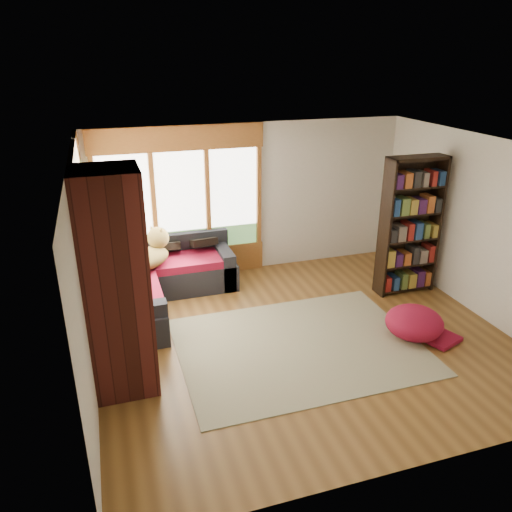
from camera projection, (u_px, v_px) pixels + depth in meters
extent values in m
plane|color=brown|center=(303.00, 337.00, 6.93)|extent=(5.50, 5.50, 0.00)
plane|color=white|center=(311.00, 149.00, 5.94)|extent=(5.50, 5.50, 0.00)
cube|color=silver|center=(250.00, 199.00, 8.64)|extent=(5.50, 0.04, 2.60)
cube|color=silver|center=(422.00, 354.00, 4.23)|extent=(5.50, 0.04, 2.60)
cube|color=silver|center=(83.00, 277.00, 5.67)|extent=(0.04, 5.00, 2.60)
cube|color=silver|center=(482.00, 229.00, 7.20)|extent=(0.04, 5.00, 2.60)
cube|color=#955A26|center=(181.00, 203.00, 8.26)|extent=(2.82, 0.10, 1.90)
cube|color=white|center=(181.00, 203.00, 8.26)|extent=(2.54, 0.09, 1.62)
cube|color=#955A26|center=(85.00, 238.00, 6.71)|extent=(0.10, 2.62, 1.90)
cube|color=white|center=(85.00, 238.00, 6.71)|extent=(0.09, 2.36, 1.62)
cube|color=#677E4F|center=(84.00, 193.00, 7.30)|extent=(0.03, 0.72, 0.90)
cube|color=#471914|center=(116.00, 286.00, 5.46)|extent=(0.70, 0.70, 2.60)
cube|color=black|center=(163.00, 279.00, 8.20)|extent=(2.20, 0.90, 0.42)
cube|color=black|center=(158.00, 249.00, 8.35)|extent=(2.20, 0.20, 0.38)
cube|color=black|center=(221.00, 266.00, 8.44)|extent=(0.20, 0.90, 0.60)
cube|color=maroon|center=(156.00, 267.00, 7.96)|extent=(1.90, 0.66, 0.12)
cube|color=black|center=(125.00, 302.00, 7.44)|extent=(0.90, 2.20, 0.42)
cube|color=black|center=(97.00, 280.00, 7.19)|extent=(0.20, 2.20, 0.38)
cube|color=black|center=(129.00, 330.00, 6.53)|extent=(0.90, 0.20, 0.60)
cube|color=maroon|center=(133.00, 295.00, 7.06)|extent=(0.66, 1.20, 0.12)
cube|color=maroon|center=(128.00, 269.00, 7.90)|extent=(0.66, 0.66, 0.12)
cube|color=beige|center=(299.00, 346.00, 6.70)|extent=(3.19, 2.44, 0.01)
cube|color=black|center=(435.00, 224.00, 7.99)|extent=(0.04, 0.32, 2.22)
cube|color=black|center=(385.00, 229.00, 7.74)|extent=(0.04, 0.32, 2.22)
cube|color=black|center=(405.00, 224.00, 7.99)|extent=(0.95, 0.02, 2.22)
cube|color=black|center=(403.00, 286.00, 8.26)|extent=(0.87, 0.30, 0.03)
cube|color=black|center=(405.00, 263.00, 8.10)|extent=(0.87, 0.30, 0.03)
cube|color=black|center=(409.00, 239.00, 7.94)|extent=(0.87, 0.30, 0.03)
cube|color=black|center=(412.00, 213.00, 7.78)|extent=(0.87, 0.30, 0.03)
cube|color=black|center=(415.00, 187.00, 7.62)|extent=(0.87, 0.30, 0.03)
cube|color=black|center=(418.00, 159.00, 7.45)|extent=(0.87, 0.30, 0.03)
cube|color=#726659|center=(411.00, 227.00, 7.85)|extent=(0.83, 0.24, 2.06)
ellipsoid|color=maroon|center=(414.00, 322.00, 6.86)|extent=(1.01, 1.01, 0.43)
ellipsoid|color=olive|center=(146.00, 256.00, 7.68)|extent=(1.00, 0.97, 0.29)
sphere|color=olive|center=(158.00, 242.00, 7.87)|extent=(0.48, 0.48, 0.34)
cone|color=olive|center=(155.00, 235.00, 7.77)|extent=(0.18, 0.18, 0.15)
ellipsoid|color=#322415|center=(121.00, 280.00, 6.97)|extent=(0.55, 0.75, 0.23)
sphere|color=#322415|center=(116.00, 267.00, 7.14)|extent=(0.32, 0.32, 0.28)
cone|color=#322415|center=(116.00, 261.00, 7.05)|extent=(0.12, 0.12, 0.12)
cube|color=black|center=(200.00, 239.00, 8.37)|extent=(0.45, 0.12, 0.45)
cube|color=black|center=(165.00, 243.00, 8.20)|extent=(0.45, 0.12, 0.45)
cube|color=black|center=(107.00, 259.00, 7.54)|extent=(0.45, 0.12, 0.45)
cube|color=black|center=(110.00, 290.00, 6.57)|extent=(0.45, 0.12, 0.45)
cube|color=maroon|center=(127.00, 247.00, 8.03)|extent=(0.42, 0.12, 0.42)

